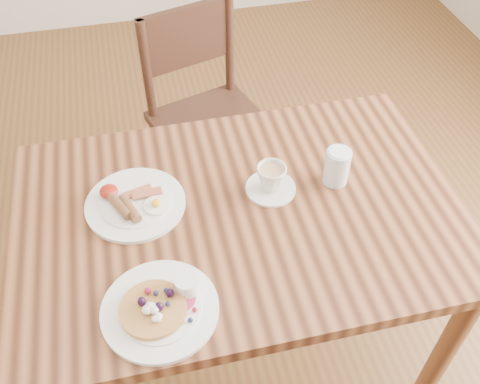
{
  "coord_description": "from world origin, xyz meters",
  "views": [
    {
      "loc": [
        -0.22,
        -0.93,
        1.82
      ],
      "look_at": [
        0.0,
        0.0,
        0.82
      ],
      "focal_mm": 40.0,
      "sensor_mm": 36.0,
      "label": 1
    }
  ],
  "objects_px": {
    "chair_far": "(206,112)",
    "water_glass": "(337,167)",
    "breakfast_plate": "(134,203)",
    "pancake_plate": "(161,306)",
    "dining_table": "(240,233)",
    "teacup_saucer": "(271,180)"
  },
  "relations": [
    {
      "from": "chair_far",
      "to": "breakfast_plate",
      "type": "relative_size",
      "value": 3.26
    },
    {
      "from": "pancake_plate",
      "to": "teacup_saucer",
      "type": "xyz_separation_m",
      "value": [
        0.34,
        0.31,
        0.02
      ]
    },
    {
      "from": "breakfast_plate",
      "to": "teacup_saucer",
      "type": "height_order",
      "value": "teacup_saucer"
    },
    {
      "from": "breakfast_plate",
      "to": "water_glass",
      "type": "relative_size",
      "value": 2.52
    },
    {
      "from": "pancake_plate",
      "to": "water_glass",
      "type": "distance_m",
      "value": 0.61
    },
    {
      "from": "dining_table",
      "to": "breakfast_plate",
      "type": "relative_size",
      "value": 4.44
    },
    {
      "from": "dining_table",
      "to": "breakfast_plate",
      "type": "xyz_separation_m",
      "value": [
        -0.28,
        0.08,
        0.11
      ]
    },
    {
      "from": "chair_far",
      "to": "teacup_saucer",
      "type": "relative_size",
      "value": 6.29
    },
    {
      "from": "breakfast_plate",
      "to": "dining_table",
      "type": "bearing_deg",
      "value": -16.08
    },
    {
      "from": "dining_table",
      "to": "pancake_plate",
      "type": "bearing_deg",
      "value": -133.37
    },
    {
      "from": "chair_far",
      "to": "pancake_plate",
      "type": "height_order",
      "value": "chair_far"
    },
    {
      "from": "chair_far",
      "to": "pancake_plate",
      "type": "xyz_separation_m",
      "value": [
        -0.28,
        -1.02,
        0.27
      ]
    },
    {
      "from": "chair_far",
      "to": "water_glass",
      "type": "relative_size",
      "value": 8.2
    },
    {
      "from": "dining_table",
      "to": "breakfast_plate",
      "type": "height_order",
      "value": "breakfast_plate"
    },
    {
      "from": "teacup_saucer",
      "to": "water_glass",
      "type": "relative_size",
      "value": 1.3
    },
    {
      "from": "dining_table",
      "to": "teacup_saucer",
      "type": "height_order",
      "value": "teacup_saucer"
    },
    {
      "from": "dining_table",
      "to": "pancake_plate",
      "type": "xyz_separation_m",
      "value": [
        -0.24,
        -0.26,
        0.11
      ]
    },
    {
      "from": "chair_far",
      "to": "pancake_plate",
      "type": "relative_size",
      "value": 3.26
    },
    {
      "from": "water_glass",
      "to": "teacup_saucer",
      "type": "bearing_deg",
      "value": 177.92
    },
    {
      "from": "chair_far",
      "to": "water_glass",
      "type": "distance_m",
      "value": 0.82
    },
    {
      "from": "breakfast_plate",
      "to": "water_glass",
      "type": "xyz_separation_m",
      "value": [
        0.56,
        -0.03,
        0.04
      ]
    },
    {
      "from": "dining_table",
      "to": "chair_far",
      "type": "relative_size",
      "value": 1.36
    }
  ]
}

